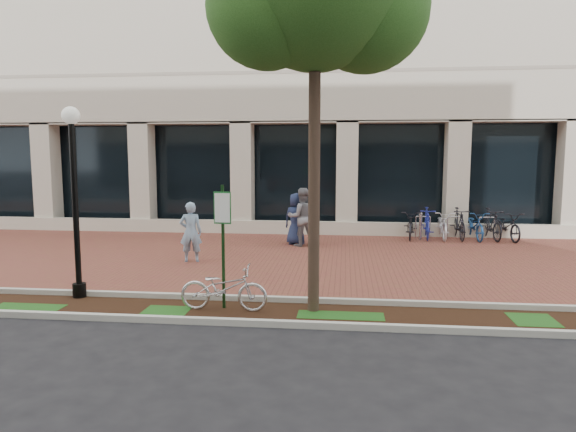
# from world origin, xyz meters

# --- Properties ---
(ground) EXTENTS (120.00, 120.00, 0.00)m
(ground) POSITION_xyz_m (0.00, 0.00, 0.00)
(ground) COLOR black
(ground) RESTS_ON ground
(brick_plaza) EXTENTS (40.00, 9.00, 0.01)m
(brick_plaza) POSITION_xyz_m (0.00, 0.00, 0.01)
(brick_plaza) COLOR brown
(brick_plaza) RESTS_ON ground
(planting_strip) EXTENTS (40.00, 1.50, 0.01)m
(planting_strip) POSITION_xyz_m (0.00, -5.25, 0.01)
(planting_strip) COLOR black
(planting_strip) RESTS_ON ground
(curb_plaza_side) EXTENTS (40.00, 0.12, 0.12)m
(curb_plaza_side) POSITION_xyz_m (0.00, -4.50, 0.06)
(curb_plaza_side) COLOR #B8B9AE
(curb_plaza_side) RESTS_ON ground
(curb_street_side) EXTENTS (40.00, 0.12, 0.12)m
(curb_street_side) POSITION_xyz_m (0.00, -6.00, 0.06)
(curb_street_side) COLOR #B8B9AE
(curb_street_side) RESTS_ON ground
(near_office_building) EXTENTS (40.00, 12.12, 16.00)m
(near_office_building) POSITION_xyz_m (0.00, 10.47, 10.05)
(near_office_building) COLOR beige
(near_office_building) RESTS_ON ground
(parking_sign) EXTENTS (0.34, 0.07, 2.42)m
(parking_sign) POSITION_xyz_m (-0.39, -5.05, 1.54)
(parking_sign) COLOR #153B17
(parking_sign) RESTS_ON ground
(lamppost) EXTENTS (0.36, 0.36, 3.96)m
(lamppost) POSITION_xyz_m (-3.60, -4.60, 2.24)
(lamppost) COLOR black
(lamppost) RESTS_ON ground
(locked_bicycle) EXTENTS (1.71, 0.62, 0.89)m
(locked_bicycle) POSITION_xyz_m (-0.35, -5.18, 0.45)
(locked_bicycle) COLOR silver
(locked_bicycle) RESTS_ON ground
(pedestrian_left) EXTENTS (0.68, 0.52, 1.69)m
(pedestrian_left) POSITION_xyz_m (-2.32, -0.85, 0.85)
(pedestrian_left) COLOR #80A3C0
(pedestrian_left) RESTS_ON ground
(pedestrian_mid) EXTENTS (1.09, 0.95, 1.92)m
(pedestrian_mid) POSITION_xyz_m (0.54, 2.01, 0.96)
(pedestrian_mid) COLOR slate
(pedestrian_mid) RESTS_ON ground
(pedestrian_right) EXTENTS (0.97, 0.78, 1.73)m
(pedestrian_right) POSITION_xyz_m (0.34, 2.24, 0.87)
(pedestrian_right) COLOR #1B2545
(pedestrian_right) RESTS_ON ground
(bollard) EXTENTS (0.12, 0.12, 0.98)m
(bollard) POSITION_xyz_m (4.59, 3.70, 0.50)
(bollard) COLOR #B6B6BB
(bollard) RESTS_ON ground
(bike_rack_cluster) EXTENTS (4.26, 2.00, 1.12)m
(bike_rack_cluster) POSITION_xyz_m (5.95, 3.98, 0.53)
(bike_rack_cluster) COLOR black
(bike_rack_cluster) RESTS_ON ground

